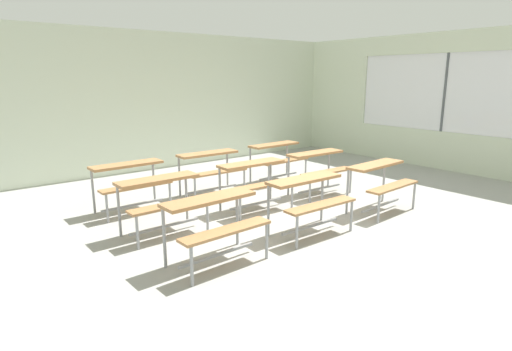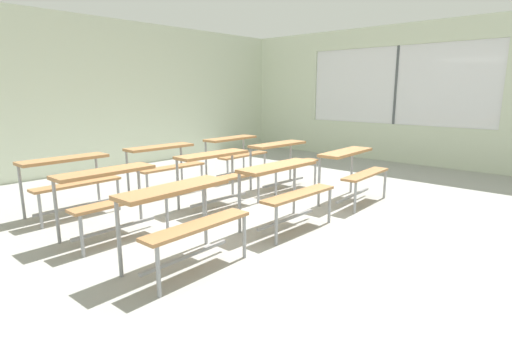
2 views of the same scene
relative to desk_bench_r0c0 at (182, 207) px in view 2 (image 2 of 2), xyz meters
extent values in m
cube|color=#9E9E99|center=(1.69, 0.48, -0.59)|extent=(10.00, 9.00, 0.05)
cube|color=beige|center=(1.69, 4.98, 0.94)|extent=(10.00, 0.12, 3.00)
cube|color=beige|center=(6.69, 0.48, -0.14)|extent=(0.12, 9.00, 0.85)
cube|color=beige|center=(6.69, 0.48, 2.21)|extent=(0.12, 9.00, 0.45)
cube|color=beige|center=(6.69, 4.03, 1.14)|extent=(0.12, 1.90, 1.70)
cube|color=white|center=(6.69, 0.98, 1.14)|extent=(0.02, 4.20, 1.70)
cube|color=#4C5156|center=(6.69, 0.98, 1.14)|extent=(0.06, 0.05, 1.70)
cube|color=#A87547|center=(0.00, 0.11, 0.16)|extent=(1.11, 0.35, 0.04)
cube|color=#A87547|center=(0.01, -0.21, -0.12)|extent=(1.11, 0.25, 0.03)
cylinder|color=gray|center=(-0.51, 0.23, -0.20)|extent=(0.04, 0.04, 0.72)
cylinder|color=gray|center=(0.49, 0.26, -0.20)|extent=(0.04, 0.04, 0.72)
cylinder|color=gray|center=(-0.49, -0.32, -0.34)|extent=(0.04, 0.04, 0.44)
cylinder|color=gray|center=(0.51, -0.29, -0.34)|extent=(0.04, 0.04, 0.44)
cube|color=gray|center=(0.00, -0.03, -0.46)|extent=(1.00, 0.06, 0.03)
cube|color=#A87547|center=(1.48, 0.09, 0.16)|extent=(1.11, 0.34, 0.04)
cube|color=#A87547|center=(1.47, -0.23, -0.12)|extent=(1.10, 0.24, 0.03)
cylinder|color=gray|center=(0.98, 0.25, -0.20)|extent=(0.04, 0.04, 0.72)
cylinder|color=gray|center=(1.98, 0.22, -0.20)|extent=(0.04, 0.04, 0.72)
cylinder|color=gray|center=(0.97, -0.30, -0.34)|extent=(0.04, 0.04, 0.44)
cylinder|color=gray|center=(1.97, -0.33, -0.34)|extent=(0.04, 0.04, 0.44)
cube|color=gray|center=(1.48, -0.05, -0.46)|extent=(1.00, 0.05, 0.03)
cube|color=#A87547|center=(3.00, 0.06, 0.16)|extent=(1.11, 0.37, 0.04)
cube|color=#A87547|center=(3.01, -0.26, -0.12)|extent=(1.11, 0.27, 0.03)
cylinder|color=gray|center=(2.49, 0.17, -0.20)|extent=(0.04, 0.04, 0.72)
cylinder|color=gray|center=(3.49, 0.22, -0.20)|extent=(0.04, 0.04, 0.72)
cylinder|color=gray|center=(2.52, -0.38, -0.34)|extent=(0.04, 0.04, 0.44)
cylinder|color=gray|center=(3.51, -0.33, -0.34)|extent=(0.04, 0.04, 0.44)
cube|color=gray|center=(3.00, -0.08, -0.46)|extent=(1.00, 0.08, 0.03)
cube|color=#A87547|center=(-0.05, 1.31, 0.16)|extent=(1.10, 0.33, 0.04)
cube|color=#A87547|center=(-0.04, 0.99, -0.12)|extent=(1.10, 0.23, 0.03)
cylinder|color=gray|center=(-0.55, 1.44, -0.20)|extent=(0.04, 0.04, 0.72)
cylinder|color=gray|center=(0.45, 1.45, -0.20)|extent=(0.04, 0.04, 0.72)
cylinder|color=gray|center=(-0.54, 0.89, -0.34)|extent=(0.04, 0.04, 0.44)
cylinder|color=gray|center=(0.46, 0.90, -0.34)|extent=(0.04, 0.04, 0.44)
cube|color=gray|center=(-0.05, 1.17, -0.46)|extent=(1.00, 0.04, 0.03)
cube|color=#A87547|center=(1.55, 1.33, 0.16)|extent=(1.11, 0.36, 0.04)
cube|color=#A87547|center=(1.54, 1.01, -0.12)|extent=(1.11, 0.26, 0.03)
cylinder|color=gray|center=(1.06, 1.49, -0.20)|extent=(0.04, 0.04, 0.72)
cylinder|color=gray|center=(2.06, 1.46, -0.20)|extent=(0.04, 0.04, 0.72)
cylinder|color=gray|center=(1.04, 0.94, -0.34)|extent=(0.04, 0.04, 0.44)
cylinder|color=gray|center=(2.04, 0.91, -0.34)|extent=(0.04, 0.04, 0.44)
cube|color=gray|center=(1.55, 1.19, -0.46)|extent=(1.00, 0.07, 0.03)
cube|color=#A87547|center=(3.00, 1.33, 0.16)|extent=(1.11, 0.37, 0.04)
cube|color=#A87547|center=(2.98, 1.01, -0.12)|extent=(1.11, 0.27, 0.03)
cylinder|color=gray|center=(2.50, 1.50, -0.20)|extent=(0.04, 0.04, 0.72)
cylinder|color=gray|center=(3.50, 1.45, -0.20)|extent=(0.04, 0.04, 0.72)
cylinder|color=gray|center=(2.48, 0.95, -0.34)|extent=(0.04, 0.04, 0.44)
cylinder|color=gray|center=(3.48, 0.90, -0.34)|extent=(0.04, 0.04, 0.44)
cube|color=gray|center=(2.99, 1.19, -0.46)|extent=(1.00, 0.07, 0.03)
cube|color=#A87547|center=(-0.01, 2.47, 0.16)|extent=(1.11, 0.34, 0.04)
cube|color=#A87547|center=(0.00, 2.15, -0.12)|extent=(1.10, 0.24, 0.03)
cylinder|color=gray|center=(-0.51, 2.60, -0.20)|extent=(0.04, 0.04, 0.72)
cylinder|color=gray|center=(0.49, 2.62, -0.20)|extent=(0.04, 0.04, 0.72)
cylinder|color=gray|center=(-0.50, 2.05, -0.34)|extent=(0.04, 0.04, 0.44)
cylinder|color=gray|center=(0.50, 2.07, -0.34)|extent=(0.04, 0.04, 0.44)
cube|color=gray|center=(-0.01, 2.33, -0.46)|extent=(1.00, 0.05, 0.03)
cube|color=#A87547|center=(1.48, 2.50, 0.16)|extent=(1.11, 0.35, 0.04)
cube|color=#A87547|center=(1.47, 2.18, -0.12)|extent=(1.11, 0.25, 0.03)
cylinder|color=gray|center=(0.99, 2.66, -0.20)|extent=(0.04, 0.04, 0.72)
cylinder|color=gray|center=(1.99, 2.63, -0.20)|extent=(0.04, 0.04, 0.72)
cylinder|color=gray|center=(0.97, 2.11, -0.34)|extent=(0.04, 0.04, 0.44)
cylinder|color=gray|center=(1.97, 2.08, -0.34)|extent=(0.04, 0.04, 0.44)
cube|color=gray|center=(1.48, 2.36, -0.46)|extent=(1.00, 0.06, 0.03)
cube|color=#A87547|center=(3.04, 2.50, 0.16)|extent=(1.11, 0.34, 0.04)
cube|color=#A87547|center=(3.05, 2.18, -0.12)|extent=(1.10, 0.24, 0.03)
cylinder|color=gray|center=(2.54, 2.63, -0.20)|extent=(0.04, 0.04, 0.72)
cylinder|color=gray|center=(3.54, 2.65, -0.20)|extent=(0.04, 0.04, 0.72)
cylinder|color=gray|center=(2.55, 2.08, -0.34)|extent=(0.04, 0.04, 0.44)
cylinder|color=gray|center=(3.55, 2.11, -0.34)|extent=(0.04, 0.04, 0.44)
cube|color=gray|center=(3.05, 2.36, -0.46)|extent=(1.00, 0.05, 0.03)
camera|label=1|loc=(-2.35, -3.67, 1.49)|focal=29.05mm
camera|label=2|loc=(-2.11, -2.82, 1.04)|focal=28.00mm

